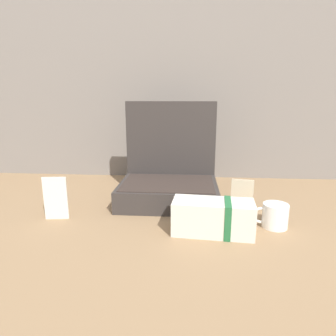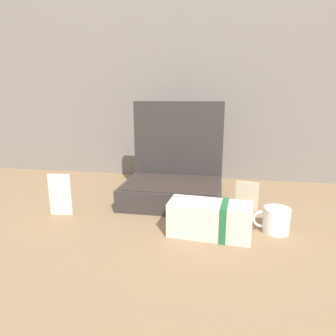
{
  "view_description": "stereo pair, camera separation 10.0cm",
  "coord_description": "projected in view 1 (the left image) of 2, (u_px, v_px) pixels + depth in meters",
  "views": [
    {
      "loc": [
        0.06,
        -0.99,
        0.42
      ],
      "look_at": [
        -0.01,
        -0.02,
        0.19
      ],
      "focal_mm": 31.38,
      "sensor_mm": 36.0,
      "label": 1
    },
    {
      "loc": [
        0.16,
        -0.98,
        0.42
      ],
      "look_at": [
        -0.01,
        -0.02,
        0.19
      ],
      "focal_mm": 31.38,
      "sensor_mm": 36.0,
      "label": 2
    }
  ],
  "objects": [
    {
      "name": "info_card_left",
      "position": [
        56.0,
        198.0,
        1.03
      ],
      "size": [
        0.08,
        0.02,
        0.15
      ],
      "primitive_type": "cube",
      "rotation": [
        0.0,
        0.0,
        0.13
      ],
      "color": "silver",
      "rests_on": "ground_plane"
    },
    {
      "name": "ground_plane",
      "position": [
        171.0,
        216.0,
        1.07
      ],
      "size": [
        6.0,
        6.0,
        0.0
      ],
      "primitive_type": "plane",
      "color": "#8C6D4C"
    },
    {
      "name": "open_suitcase",
      "position": [
        169.0,
        179.0,
        1.22
      ],
      "size": [
        0.39,
        0.31,
        0.4
      ],
      "color": "#332D2B",
      "rests_on": "ground_plane"
    },
    {
      "name": "coffee_mug",
      "position": [
        274.0,
        216.0,
        0.97
      ],
      "size": [
        0.12,
        0.08,
        0.08
      ],
      "color": "white",
      "rests_on": "ground_plane"
    },
    {
      "name": "cream_toiletry_bag",
      "position": [
        214.0,
        217.0,
        0.93
      ],
      "size": [
        0.26,
        0.13,
        0.11
      ],
      "color": "silver",
      "rests_on": "ground_plane"
    },
    {
      "name": "poster_card_right",
      "position": [
        242.0,
        193.0,
        1.15
      ],
      "size": [
        0.08,
        0.02,
        0.11
      ],
      "primitive_type": "cube",
      "rotation": [
        0.0,
        0.0,
        -0.2
      ],
      "color": "beige",
      "rests_on": "ground_plane"
    },
    {
      "name": "back_wall",
      "position": [
        179.0,
        40.0,
        1.46
      ],
      "size": [
        3.2,
        0.06,
        1.4
      ],
      "primitive_type": "cube",
      "color": "gray",
      "rests_on": "ground_plane"
    }
  ]
}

